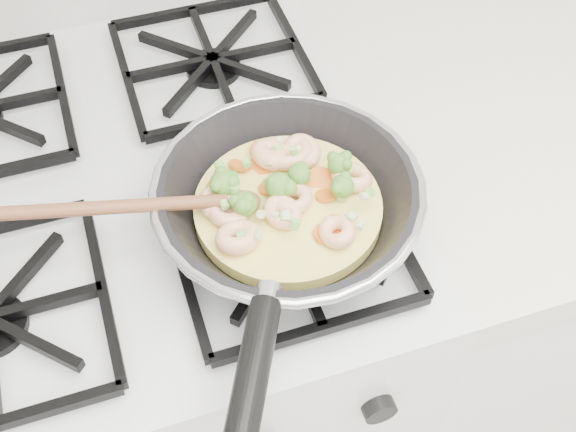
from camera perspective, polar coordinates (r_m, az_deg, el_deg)
name	(u,v)px	position (r m, az deg, el deg)	size (l,w,h in m)	color
stove	(169,363)	(1.21, -9.28, -11.21)	(0.60, 0.60, 0.92)	white
skillet	(285,204)	(0.74, -0.26, 0.97)	(0.45, 0.42, 0.09)	black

